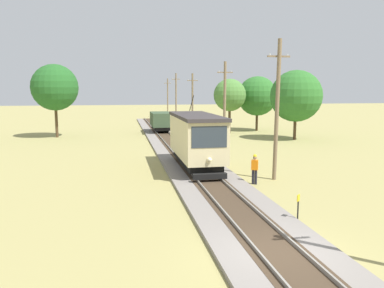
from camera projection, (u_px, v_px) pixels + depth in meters
name	position (u px, v px, depth m)	size (l,w,h in m)	color
ground_plane	(279.00, 258.00, 12.56)	(260.00, 260.00, 0.00)	#9E9356
track_ballast	(279.00, 255.00, 12.55)	(4.20, 120.00, 0.18)	gray
sleeper_bed	(279.00, 252.00, 12.54)	(2.04, 120.00, 0.01)	#423323
rail_left	(258.00, 252.00, 12.40)	(0.07, 120.00, 0.14)	gray
rail_right	(299.00, 249.00, 12.66)	(0.07, 120.00, 0.14)	gray
red_tram	(196.00, 138.00, 26.00)	(2.60, 8.54, 4.79)	beige
freight_car	(161.00, 121.00, 48.50)	(2.40, 5.20, 2.31)	#384C33
utility_pole_near_tram	(277.00, 109.00, 22.82)	(1.40, 0.49, 8.43)	#7A664C
utility_pole_mid	(225.00, 105.00, 34.30)	(1.40, 0.33, 7.96)	#7A664C
utility_pole_far	(192.00, 102.00, 49.55)	(1.40, 0.25, 7.56)	#7A664C
utility_pole_distant	(176.00, 97.00, 64.11)	(1.40, 0.39, 8.21)	#7A664C
utility_pole_horizon	(168.00, 98.00, 75.41)	(1.40, 0.54, 7.67)	#7A664C
trackside_signal_marker	(298.00, 207.00, 15.86)	(0.21, 0.21, 1.18)	black
track_worker	(255.00, 168.00, 22.22)	(0.45, 0.38, 1.78)	black
tree_left_near	(257.00, 96.00, 50.77)	(5.22, 5.22, 7.26)	#4C3823
tree_right_near	(230.00, 95.00, 47.95)	(4.06, 4.06, 6.84)	#4C3823
tree_left_far	(55.00, 87.00, 43.59)	(5.28, 5.28, 8.38)	#4C3823
tree_right_far	(296.00, 96.00, 41.65)	(5.63, 5.63, 7.61)	#4C3823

